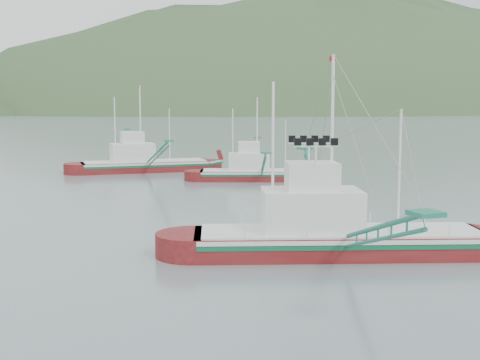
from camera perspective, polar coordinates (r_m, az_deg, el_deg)
name	(u,v)px	position (r m, az deg, el deg)	size (l,w,h in m)	color
ground	(275,247)	(38.76, 2.99, -5.72)	(1200.00, 1200.00, 0.00)	slate
main_boat	(338,214)	(36.75, 8.33, -2.88)	(16.46, 28.09, 11.67)	#630E0F
bg_boat_right	(260,163)	(69.79, 1.72, 1.46)	(13.10, 22.27, 9.31)	#630E0F
bg_boat_far	(143,159)	(78.97, -8.26, 1.78)	(14.82, 26.69, 10.80)	#630E0F
headland_right	(347,110)	(530.10, 9.14, 5.94)	(684.00, 432.00, 306.00)	#324E28
ridge_distant	(56,109)	(596.63, -15.41, 5.88)	(960.00, 400.00, 240.00)	slate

